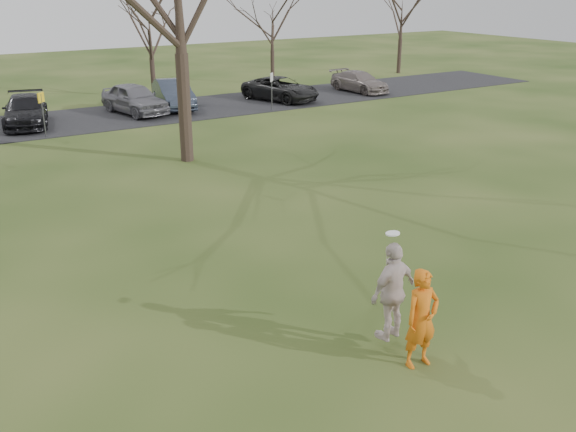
# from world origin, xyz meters

# --- Properties ---
(ground) EXTENTS (120.00, 120.00, 0.00)m
(ground) POSITION_xyz_m (0.00, 0.00, 0.00)
(ground) COLOR #1E380F
(ground) RESTS_ON ground
(parking_strip) EXTENTS (62.00, 6.50, 0.04)m
(parking_strip) POSITION_xyz_m (0.00, 25.00, 0.02)
(parking_strip) COLOR black
(parking_strip) RESTS_ON ground
(player_defender) EXTENTS (0.74, 0.51, 1.95)m
(player_defender) POSITION_xyz_m (0.01, -0.71, 0.98)
(player_defender) COLOR #D66311
(player_defender) RESTS_ON ground
(car_3) EXTENTS (3.02, 5.27, 1.44)m
(car_3) POSITION_xyz_m (-2.24, 25.11, 0.76)
(car_3) COLOR black
(car_3) RESTS_ON parking_strip
(car_4) EXTENTS (2.77, 4.98, 1.60)m
(car_4) POSITION_xyz_m (3.32, 25.13, 0.84)
(car_4) COLOR slate
(car_4) RESTS_ON parking_strip
(car_5) EXTENTS (2.51, 4.97, 1.56)m
(car_5) POSITION_xyz_m (5.67, 25.47, 0.82)
(car_5) COLOR #2E3645
(car_5) RESTS_ON parking_strip
(car_6) EXTENTS (3.65, 5.35, 1.36)m
(car_6) POSITION_xyz_m (12.02, 24.44, 0.72)
(car_6) COLOR black
(car_6) RESTS_ON parking_strip
(car_7) EXTENTS (2.14, 4.51, 1.27)m
(car_7) POSITION_xyz_m (17.94, 24.47, 0.68)
(car_7) COLOR gray
(car_7) RESTS_ON parking_strip
(catching_play) EXTENTS (1.25, 0.69, 2.21)m
(catching_play) POSITION_xyz_m (-0.06, 0.05, 1.23)
(catching_play) COLOR beige
(catching_play) RESTS_ON ground
(sign_yellow) EXTENTS (0.35, 0.35, 2.08)m
(sign_yellow) POSITION_xyz_m (-2.00, 22.00, 1.45)
(sign_yellow) COLOR #47474C
(sign_yellow) RESTS_ON ground
(sign_white) EXTENTS (0.35, 0.35, 2.08)m
(sign_white) POSITION_xyz_m (10.00, 22.00, 1.45)
(sign_white) COLOR #47474C
(sign_white) RESTS_ON ground
(small_tree_row) EXTENTS (55.00, 5.90, 8.50)m
(small_tree_row) POSITION_xyz_m (4.38, 30.06, 3.89)
(small_tree_row) COLOR #352821
(small_tree_row) RESTS_ON ground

